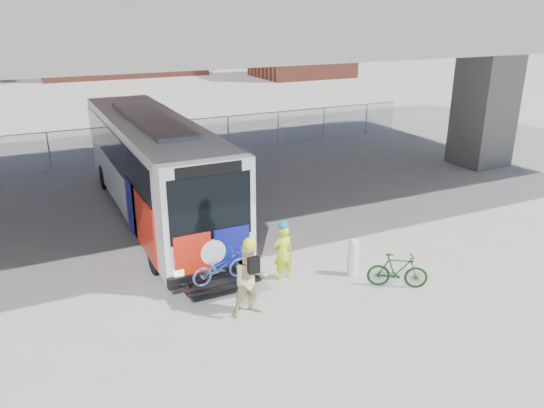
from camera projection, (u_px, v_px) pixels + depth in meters
ground at (250, 246)px, 17.03m from camera, size 160.00×160.00×0.00m
bus at (153, 160)px, 18.80m from camera, size 2.67×12.90×3.69m
overpass at (200, 28)px, 18.16m from camera, size 40.00×16.00×7.95m
chainlink_fence at (154, 131)px, 26.68m from camera, size 30.00×0.06×30.00m
brick_buildings at (78, 27)px, 56.40m from camera, size 54.00×22.00×12.00m
bollard at (354, 256)px, 14.96m from camera, size 0.29×0.29×1.11m
cyclist_hivis at (283, 251)px, 14.69m from camera, size 0.59×0.40×1.74m
cyclist_tan at (250, 279)px, 12.89m from camera, size 0.94×0.75×2.07m
bike_parked at (398, 271)px, 14.33m from camera, size 1.62×1.29×0.98m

